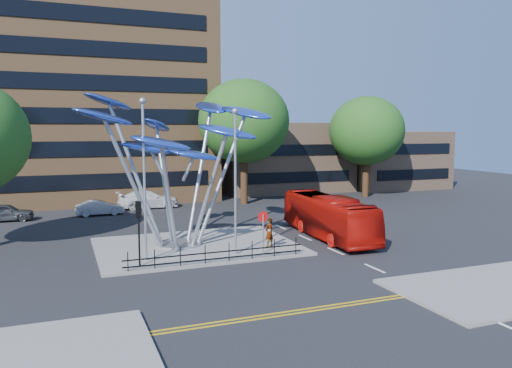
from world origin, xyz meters
name	(u,v)px	position (x,y,z in m)	size (l,w,h in m)	color
ground	(246,271)	(0.00, 0.00, 0.00)	(120.00, 120.00, 0.00)	black
traffic_island	(197,246)	(-1.00, 6.00, 0.07)	(12.00, 9.00, 0.15)	slate
double_yellow_near	(297,310)	(0.00, -6.00, 0.01)	(40.00, 0.12, 0.01)	gold
double_yellow_far	(301,313)	(0.00, -6.30, 0.01)	(40.00, 0.12, 0.01)	gold
brick_tower	(83,54)	(-6.00, 32.00, 15.00)	(25.00, 15.00, 30.00)	olive
low_building_near	(284,157)	(16.00, 30.00, 4.00)	(15.00, 8.00, 8.00)	#9C785B
low_building_far	(393,160)	(30.00, 28.00, 3.50)	(12.00, 8.00, 7.00)	#9C785B
tree_right	(244,121)	(8.00, 22.00, 8.04)	(8.80, 8.80, 12.11)	black
tree_far	(367,131)	(22.00, 22.00, 7.11)	(8.00, 8.00, 10.81)	black
leaf_sculpture	(175,136)	(-2.07, 6.68, 6.87)	(12.72, 9.54, 9.51)	#9EA0A5
street_lamp_left	(144,165)	(-4.50, 3.50, 5.36)	(0.36, 0.36, 8.80)	#9EA0A5
street_lamp_right	(235,168)	(0.50, 3.00, 5.09)	(0.36, 0.36, 8.30)	#9EA0A5
traffic_light_island	(139,219)	(-5.00, 2.50, 2.61)	(0.28, 0.18, 3.42)	black
no_entry_sign_island	(263,225)	(2.00, 2.52, 1.82)	(0.60, 0.10, 2.45)	#9EA0A5
pedestrian_railing_front	(217,255)	(-1.00, 1.70, 0.55)	(10.00, 0.06, 1.00)	black
red_bus	(328,216)	(8.00, 5.55, 1.43)	(2.41, 10.28, 2.86)	#A90E07
pedestrian	(269,232)	(3.00, 3.96, 1.03)	(0.64, 0.42, 1.76)	gray
parked_car_left	(5,212)	(-12.88, 20.17, 0.71)	(1.68, 4.16, 1.42)	#404448
parked_car_mid	(100,208)	(-5.70, 20.29, 0.65)	(1.37, 3.93, 1.29)	#A2A5AA
parked_car_right	(148,199)	(-1.20, 22.72, 0.81)	(2.27, 5.58, 1.62)	silver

